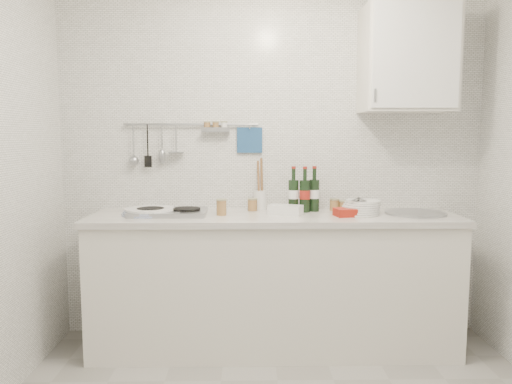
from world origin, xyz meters
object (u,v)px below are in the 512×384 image
(wine_bottles, at_px, (304,189))
(wall_cabinet, at_px, (408,59))
(plate_stack_sink, at_px, (361,207))
(utensil_crock, at_px, (260,197))
(plate_stack_hob, at_px, (149,211))

(wine_bottles, bearing_deg, wall_cabinet, -0.01)
(wall_cabinet, distance_m, plate_stack_sink, 1.04)
(plate_stack_sink, height_order, utensil_crock, utensil_crock)
(plate_stack_hob, height_order, wine_bottles, wine_bottles)
(plate_stack_sink, relative_size, wine_bottles, 0.92)
(wall_cabinet, height_order, plate_stack_hob, wall_cabinet)
(plate_stack_sink, bearing_deg, wall_cabinet, 21.29)
(wine_bottles, height_order, utensil_crock, utensil_crock)
(plate_stack_hob, bearing_deg, utensil_crock, 16.43)
(plate_stack_sink, relative_size, utensil_crock, 0.78)
(plate_stack_hob, bearing_deg, wall_cabinet, 3.79)
(wall_cabinet, distance_m, wine_bottles, 1.11)
(utensil_crock, bearing_deg, wine_bottles, -19.11)
(plate_stack_sink, xyz_separation_m, wine_bottles, (-0.36, 0.13, 0.11))
(wall_cabinet, height_order, utensil_crock, wall_cabinet)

